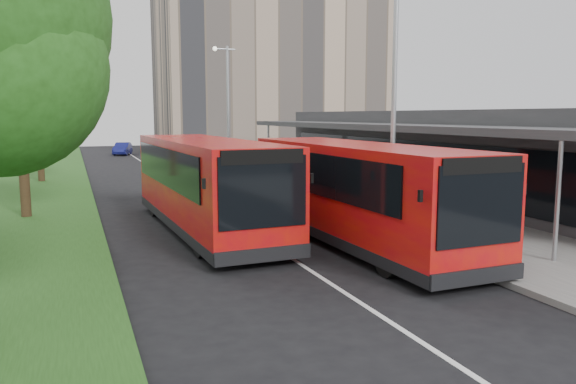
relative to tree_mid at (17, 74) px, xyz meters
name	(u,v)px	position (x,y,z in m)	size (l,w,h in m)	color
ground	(293,260)	(7.01, -9.05, -5.25)	(120.00, 120.00, 0.00)	black
pavement	(265,174)	(13.01, 10.95, -5.18)	(5.00, 80.00, 0.15)	slate
grass_verge	(41,184)	(0.01, 10.95, -5.20)	(5.00, 80.00, 0.10)	#214A18
lane_centre_line	(185,190)	(7.01, 5.95, -5.25)	(0.12, 70.00, 0.01)	silver
kerb_dashes	(228,179)	(10.31, 9.95, -5.25)	(0.12, 56.00, 0.01)	silver
office_block	(269,64)	(21.01, 32.95, 3.75)	(22.00, 12.00, 18.00)	tan
station_building	(448,154)	(17.87, -1.05, -3.21)	(7.70, 26.00, 4.00)	#2F2F31
tree_mid	(17,74)	(0.00, 0.00, 0.00)	(5.06, 5.06, 8.13)	#302113
tree_far	(36,94)	(0.00, 12.00, -0.30)	(4.77, 4.77, 7.66)	#302113
lamp_post_near	(392,85)	(11.13, -7.05, -0.54)	(1.44, 0.28, 8.00)	#9CA0A5
lamp_post_far	(227,101)	(11.13, 12.95, -0.54)	(1.44, 0.28, 8.00)	#9CA0A5
bus_main	(357,193)	(9.46, -7.99, -3.73)	(2.97, 10.53, 2.96)	red
bus_second	(206,185)	(5.72, -4.54, -3.71)	(3.14, 10.72, 3.00)	red
litter_bin	(315,184)	(12.40, 1.77, -4.71)	(0.43, 0.43, 0.78)	#3A2918
bollard	(267,169)	(12.30, 8.37, -4.57)	(0.17, 0.17, 1.06)	#EAB30C
car_near	(163,150)	(9.30, 28.52, -4.58)	(1.59, 3.96, 1.35)	#59150C
car_far	(123,149)	(6.26, 33.71, -4.65)	(1.27, 3.63, 1.20)	navy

